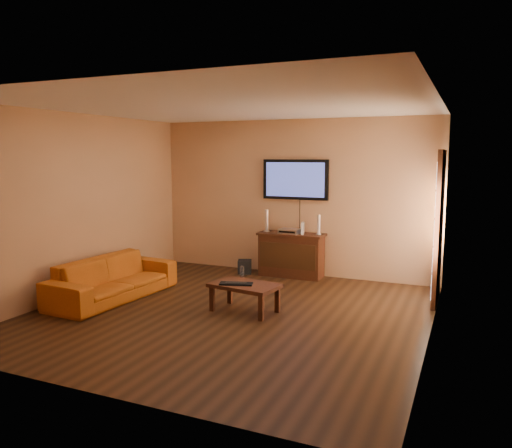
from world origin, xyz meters
The scene contains 14 objects.
ground_plane centered at (0.00, 0.00, 0.00)m, with size 5.00×5.00×0.00m, color black.
room_walls centered at (0.00, 0.62, 1.69)m, with size 5.00×5.00×5.00m.
french_door centered at (2.46, 1.70, 1.05)m, with size 0.07×1.02×2.22m.
media_console centered at (0.05, 2.27, 0.38)m, with size 1.15×0.44×0.76m.
television centered at (0.05, 2.45, 1.67)m, with size 1.17×0.08×0.69m.
coffee_table centered at (0.14, 0.15, 0.33)m, with size 0.96×0.66×0.38m.
sofa centered at (-1.89, -0.04, 0.40)m, with size 2.04×0.59×0.80m, color #B65814.
speaker_left centered at (-0.41, 2.27, 0.93)m, with size 0.11×0.11×0.39m.
speaker_right centered at (0.52, 2.31, 0.91)m, with size 0.09×0.09×0.33m.
av_receiver centered at (0.03, 2.25, 0.80)m, with size 0.35×0.25×0.08m, color silver.
game_console centered at (0.26, 2.25, 0.86)m, with size 0.04×0.15×0.20m, color white.
subwoofer centered at (-0.78, 2.15, 0.12)m, with size 0.24×0.24×0.24m, color black.
bottle centered at (-0.68, 1.82, 0.10)m, with size 0.08×0.08×0.22m.
keyboard centered at (0.05, 0.07, 0.39)m, with size 0.46×0.28×0.03m.
Camera 1 is at (2.86, -5.74, 2.08)m, focal length 35.00 mm.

